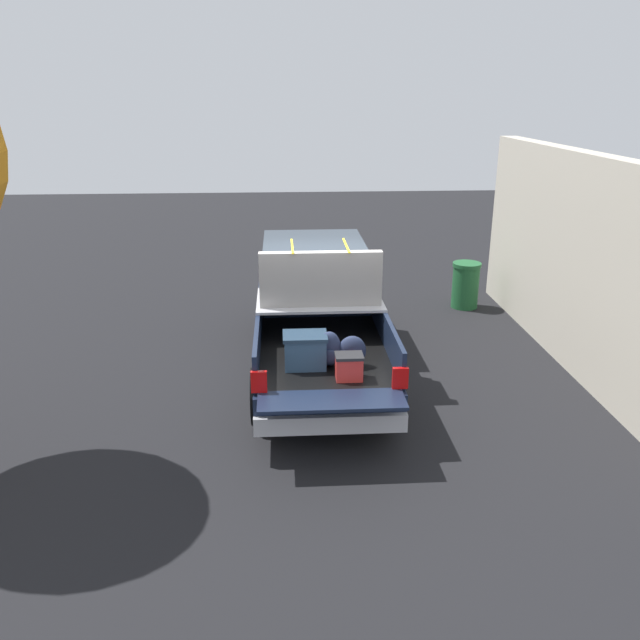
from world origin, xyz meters
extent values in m
plane|color=black|center=(0.00, 0.00, 0.00)|extent=(40.00, 40.00, 0.00)
cube|color=#162138|center=(0.00, 0.00, 0.62)|extent=(5.50, 1.92, 0.47)
cube|color=black|center=(-1.20, 0.00, 0.87)|extent=(2.80, 1.80, 0.04)
cube|color=#162138|center=(-1.20, 0.93, 1.10)|extent=(2.80, 0.06, 0.50)
cube|color=#162138|center=(-1.20, -0.93, 1.10)|extent=(2.80, 0.06, 0.50)
cube|color=#162138|center=(0.17, 0.00, 1.10)|extent=(0.06, 1.80, 0.50)
cube|color=#162138|center=(-2.88, 0.00, 0.87)|extent=(0.55, 1.80, 0.04)
cube|color=#B2B2B7|center=(-0.43, 0.00, 1.37)|extent=(1.25, 1.92, 0.04)
cube|color=#162138|center=(1.35, 0.00, 1.10)|extent=(2.30, 1.92, 0.50)
cube|color=#2D3842|center=(1.25, 0.00, 1.64)|extent=(1.94, 1.76, 0.57)
cube|color=#162138|center=(2.70, 0.00, 1.04)|extent=(0.40, 1.82, 0.38)
cube|color=#B2B2B7|center=(-2.72, 0.00, 0.50)|extent=(0.24, 1.92, 0.24)
cube|color=red|center=(-2.62, 0.88, 1.03)|extent=(0.06, 0.20, 0.28)
cube|color=red|center=(-2.62, -0.88, 1.03)|extent=(0.06, 0.20, 0.28)
cylinder|color=black|center=(1.75, 0.88, 0.40)|extent=(0.80, 0.30, 0.80)
cylinder|color=black|center=(1.75, -0.88, 0.40)|extent=(0.80, 0.30, 0.80)
cylinder|color=black|center=(-1.75, 0.88, 0.40)|extent=(0.80, 0.30, 0.80)
cylinder|color=black|center=(-1.75, -0.88, 0.40)|extent=(0.80, 0.30, 0.80)
cube|color=#335170|center=(-1.87, 0.28, 1.10)|extent=(0.40, 0.55, 0.42)
cube|color=#23394E|center=(-1.87, 0.28, 1.33)|extent=(0.44, 0.59, 0.05)
ellipsoid|color=#283351|center=(-1.86, -0.05, 1.14)|extent=(0.20, 0.32, 0.49)
ellipsoid|color=#283351|center=(-1.97, -0.05, 1.06)|extent=(0.09, 0.22, 0.22)
ellipsoid|color=#283351|center=(-1.89, -0.35, 1.11)|extent=(0.20, 0.38, 0.43)
ellipsoid|color=#283351|center=(-2.00, -0.35, 1.04)|extent=(0.09, 0.27, 0.19)
cube|color=red|center=(-2.30, -0.27, 1.04)|extent=(0.26, 0.34, 0.30)
cube|color=#262628|center=(-2.30, -0.27, 1.21)|extent=(0.28, 0.36, 0.04)
cube|color=#9E9993|center=(-0.43, 0.00, 1.60)|extent=(0.85, 1.80, 0.42)
cube|color=#9E9993|center=(-0.77, 0.00, 2.01)|extent=(0.16, 1.80, 0.40)
cube|color=#9E9993|center=(-0.38, 0.80, 1.92)|extent=(0.61, 0.20, 0.22)
cube|color=#9E9993|center=(-0.38, -0.80, 1.92)|extent=(0.61, 0.20, 0.22)
cube|color=yellow|center=(-0.43, 0.41, 2.22)|extent=(0.95, 0.03, 0.02)
cube|color=yellow|center=(-0.43, -0.41, 2.22)|extent=(0.95, 0.03, 0.02)
cube|color=beige|center=(0.03, -4.33, 1.75)|extent=(8.23, 0.36, 3.50)
cylinder|color=#1E592D|center=(3.12, -3.35, 0.45)|extent=(0.56, 0.56, 0.90)
cylinder|color=#1E592D|center=(3.12, -3.35, 0.94)|extent=(0.60, 0.60, 0.08)
camera|label=1|loc=(-9.89, 0.57, 4.42)|focal=36.25mm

